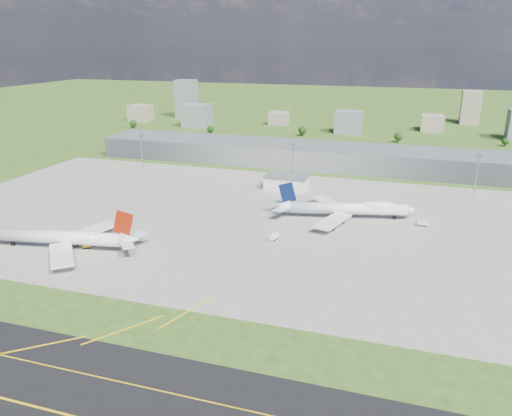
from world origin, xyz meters
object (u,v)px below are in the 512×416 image
(tug_yellow, at_px, (87,246))
(van_white_far, at_px, (423,223))
(airliner_red_twin, at_px, (65,238))
(airliner_blue_quad, at_px, (348,209))
(van_white_near, at_px, (274,237))

(tug_yellow, relative_size, van_white_far, 0.80)
(airliner_red_twin, xyz_separation_m, van_white_far, (151.60, 78.43, -3.86))
(airliner_red_twin, distance_m, tug_yellow, 9.91)
(airliner_blue_quad, relative_size, van_white_near, 12.14)
(airliner_red_twin, distance_m, van_white_near, 93.58)
(airliner_blue_quad, xyz_separation_m, van_white_far, (37.52, -0.14, -3.97))
(airliner_blue_quad, distance_m, van_white_near, 49.81)
(airliner_red_twin, xyz_separation_m, van_white_near, (85.43, 38.02, -3.81))
(airliner_red_twin, height_order, van_white_near, airliner_red_twin)
(airliner_blue_quad, relative_size, tug_yellow, 17.27)
(airliner_blue_quad, distance_m, tug_yellow, 129.90)
(airliner_red_twin, distance_m, van_white_far, 170.73)
(airliner_blue_quad, bearing_deg, van_white_near, -138.48)
(airliner_blue_quad, bearing_deg, tug_yellow, -157.77)
(airliner_red_twin, relative_size, van_white_near, 11.90)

